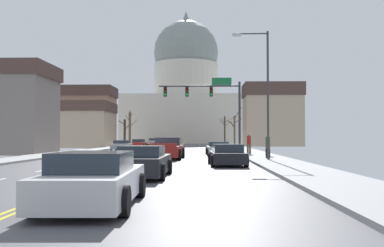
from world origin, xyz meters
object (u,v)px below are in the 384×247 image
at_px(pickup_truck_near_01, 168,149).
at_px(sedan_near_02, 227,155).
at_px(sedan_oncoming_02, 167,142).
at_px(pedestrian_01, 268,144).
at_px(sedan_oncoming_03, 154,142).
at_px(pedestrian_00, 249,143).
at_px(sedan_near_03, 143,162).
at_px(sedan_oncoming_00, 122,145).
at_px(bicycle_parked, 268,153).
at_px(signal_gantry, 211,98).
at_px(sedan_oncoming_01, 138,144).
at_px(street_lamp_right, 263,83).
at_px(sedan_near_00, 218,149).
at_px(sedan_near_04, 94,181).

relative_size(pickup_truck_near_01, sedan_near_02, 1.15).
bearing_deg(sedan_oncoming_02, pedestrian_01, -74.78).
bearing_deg(pedestrian_01, sedan_oncoming_03, 105.80).
xyz_separation_m(sedan_near_02, pedestrian_00, (2.43, 11.50, 0.53)).
distance_m(sedan_near_03, sedan_oncoming_00, 33.05).
relative_size(sedan_near_03, bicycle_parked, 2.61).
xyz_separation_m(signal_gantry, sedan_oncoming_02, (-6.85, 30.67, -4.71)).
bearing_deg(sedan_oncoming_01, sedan_oncoming_00, -90.48).
bearing_deg(bicycle_parked, sedan_near_03, -119.78).
relative_size(street_lamp_right, sedan_oncoming_01, 1.83).
height_order(sedan_near_00, pickup_truck_near_01, pickup_truck_near_01).
xyz_separation_m(sedan_near_02, sedan_near_03, (-3.69, -7.04, 0.03)).
relative_size(pickup_truck_near_01, sedan_near_03, 1.14).
distance_m(street_lamp_right, sedan_near_04, 19.23).
bearing_deg(sedan_near_02, street_lamp_right, 54.64).
height_order(sedan_near_00, sedan_oncoming_00, sedan_oncoming_00).
distance_m(street_lamp_right, sedan_oncoming_03, 56.82).
xyz_separation_m(sedan_near_02, bicycle_parked, (2.92, 4.53, -0.07)).
distance_m(sedan_near_02, sedan_near_04, 14.60).
bearing_deg(sedan_near_02, pedestrian_00, 78.06).
bearing_deg(sedan_oncoming_02, pedestrian_00, -75.01).
height_order(sedan_near_02, pedestrian_00, pedestrian_00).
relative_size(signal_gantry, pedestrian_00, 4.62).
relative_size(street_lamp_right, sedan_near_04, 1.76).
xyz_separation_m(street_lamp_right, sedan_near_03, (-6.20, -10.57, -4.38)).
distance_m(signal_gantry, sedan_near_04, 32.20).
bearing_deg(pickup_truck_near_01, sedan_near_02, -59.94).
bearing_deg(signal_gantry, sedan_near_00, -83.46).
xyz_separation_m(sedan_near_00, sedan_oncoming_01, (-10.48, 24.48, 0.01)).
relative_size(sedan_near_03, pedestrian_00, 2.69).
distance_m(signal_gantry, sedan_near_00, 6.65).
height_order(signal_gantry, pedestrian_00, signal_gantry).
height_order(sedan_oncoming_01, sedan_oncoming_03, sedan_oncoming_03).
relative_size(sedan_oncoming_00, sedan_oncoming_02, 1.00).
bearing_deg(signal_gantry, sedan_near_03, -97.23).
height_order(pickup_truck_near_01, sedan_near_03, pickup_truck_near_01).
relative_size(sedan_near_04, sedan_oncoming_01, 1.04).
distance_m(street_lamp_right, sedan_oncoming_00, 25.78).
relative_size(sedan_near_03, sedan_near_04, 0.99).
bearing_deg(street_lamp_right, signal_gantry, 102.33).
bearing_deg(sedan_oncoming_03, sedan_oncoming_02, -71.98).
bearing_deg(street_lamp_right, sedan_near_04, -109.84).
distance_m(sedan_near_04, pedestrian_00, 26.35).
bearing_deg(bicycle_parked, signal_gantry, 104.95).
relative_size(sedan_oncoming_00, pedestrian_01, 2.64).
relative_size(pickup_truck_near_01, sedan_oncoming_03, 1.25).
height_order(sedan_near_04, pedestrian_01, pedestrian_01).
distance_m(street_lamp_right, sedan_near_02, 6.19).
distance_m(sedan_near_03, sedan_oncoming_01, 45.00).
relative_size(sedan_near_02, sedan_oncoming_00, 1.05).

